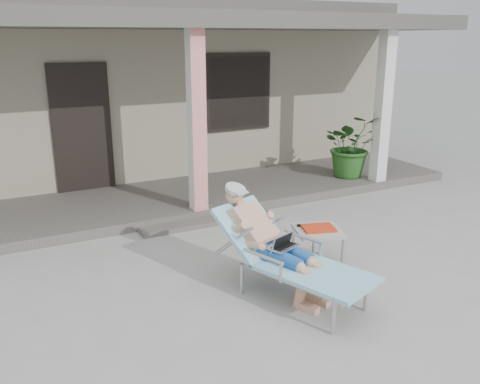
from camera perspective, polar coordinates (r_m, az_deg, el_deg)
ground at (r=6.00m, az=3.44°, el=-9.18°), size 60.00×60.00×0.00m
house at (r=11.50m, az=-13.37°, el=11.72°), size 10.40×5.40×3.30m
porch_deck at (r=8.51m, az=-6.83°, el=-0.68°), size 10.00×2.00×0.15m
porch_overhang at (r=8.06m, az=-7.40°, el=17.92°), size 10.00×2.30×2.85m
porch_step at (r=7.51m, az=-3.73°, el=-3.34°), size 2.00×0.30×0.07m
lounger at (r=5.31m, az=4.52°, el=-4.22°), size 1.25×1.88×1.18m
side_table at (r=6.15m, az=8.77°, el=-4.54°), size 0.67×0.67×0.48m
potted_palm at (r=9.59m, az=12.44°, el=5.15°), size 1.34×1.27×1.17m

